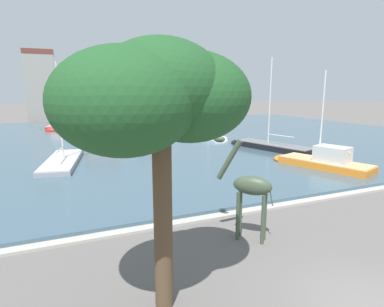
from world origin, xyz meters
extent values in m
cube|color=#3D5666|center=(0.00, 32.19, 0.14)|extent=(77.40, 49.48, 0.28)
cube|color=#ADA89E|center=(0.00, 7.20, 0.06)|extent=(77.40, 0.50, 0.12)
cylinder|color=#3D4C38|center=(-1.11, 4.95, 0.97)|extent=(0.14, 0.14, 1.94)
cylinder|color=#3D4C38|center=(-0.84, 5.21, 0.97)|extent=(0.14, 0.14, 1.94)
cylinder|color=#3D4C38|center=(-0.43, 4.25, 0.97)|extent=(0.14, 0.14, 1.94)
cylinder|color=#3D4C38|center=(-0.16, 4.51, 0.97)|extent=(0.14, 0.14, 1.94)
ellipsoid|color=#3D4C38|center=(-0.63, 4.73, 2.22)|extent=(1.45, 1.47, 0.74)
cylinder|color=#3D4C38|center=(-1.29, 5.40, 3.15)|extent=(0.86, 0.88, 1.66)
ellipsoid|color=#3D4C38|center=(-1.58, 5.70, 3.93)|extent=(0.50, 0.50, 0.25)
cone|color=#3D4C38|center=(-1.62, 5.66, 4.12)|extent=(0.05, 0.05, 0.14)
cone|color=#3D4C38|center=(-1.53, 5.74, 4.12)|extent=(0.05, 0.05, 0.14)
cylinder|color=#3D4C38|center=(-0.14, 4.22, 1.91)|extent=(0.18, 0.18, 0.79)
cube|color=red|center=(-7.74, 45.01, 0.38)|extent=(2.95, 5.30, 0.76)
ellipsoid|color=red|center=(-8.17, 42.67, 0.38)|extent=(2.17, 2.06, 0.72)
cube|color=#C7716E|center=(-7.74, 45.01, 0.79)|extent=(2.89, 5.20, 0.06)
cube|color=silver|center=(-7.68, 45.38, 1.36)|extent=(1.76, 1.99, 1.09)
cylinder|color=silver|center=(-7.81, 44.64, 4.21)|extent=(0.12, 0.12, 6.90)
cylinder|color=silver|center=(-7.66, 45.50, 1.66)|extent=(0.39, 1.74, 0.08)
cube|color=white|center=(8.50, 28.19, 0.29)|extent=(3.08, 5.56, 0.57)
ellipsoid|color=white|center=(9.05, 25.75, 0.29)|extent=(2.14, 2.18, 0.55)
cube|color=silver|center=(8.50, 28.19, 0.60)|extent=(3.02, 5.45, 0.06)
cylinder|color=silver|center=(8.59, 27.80, 3.62)|extent=(0.12, 0.12, 6.10)
cylinder|color=silver|center=(8.39, 28.70, 1.47)|extent=(0.48, 1.81, 0.08)
cube|color=#236B42|center=(12.95, 50.68, 0.42)|extent=(3.80, 7.79, 0.84)
ellipsoid|color=#236B42|center=(13.66, 54.16, 0.42)|extent=(2.60, 2.99, 0.80)
cube|color=gray|center=(12.95, 50.68, 0.87)|extent=(3.73, 7.64, 0.06)
cylinder|color=silver|center=(13.07, 51.23, 5.25)|extent=(0.12, 0.12, 8.81)
cylinder|color=silver|center=(12.81, 49.95, 1.74)|extent=(0.60, 2.58, 0.08)
cube|color=black|center=(11.16, 19.03, 0.40)|extent=(4.23, 8.27, 0.80)
ellipsoid|color=black|center=(10.09, 22.68, 0.40)|extent=(2.57, 3.21, 0.76)
cube|color=slate|center=(11.16, 19.03, 0.83)|extent=(4.14, 8.10, 0.06)
cylinder|color=silver|center=(10.99, 19.61, 4.77)|extent=(0.12, 0.12, 7.94)
cylinder|color=silver|center=(11.38, 18.26, 1.70)|extent=(0.86, 2.71, 0.08)
cube|color=orange|center=(10.23, 11.75, 0.38)|extent=(4.10, 6.75, 0.76)
ellipsoid|color=orange|center=(9.26, 14.62, 0.38)|extent=(2.57, 2.75, 0.72)
cube|color=#E2A56E|center=(10.23, 11.75, 0.79)|extent=(4.02, 6.62, 0.06)
cube|color=silver|center=(10.39, 11.29, 1.37)|extent=(2.15, 2.61, 1.09)
cylinder|color=silver|center=(10.08, 12.20, 3.96)|extent=(0.12, 0.12, 6.40)
cylinder|color=silver|center=(10.44, 11.14, 1.66)|extent=(0.79, 2.15, 0.08)
cube|color=navy|center=(6.95, 41.72, 0.30)|extent=(2.06, 5.58, 0.60)
ellipsoid|color=navy|center=(7.16, 44.31, 0.30)|extent=(1.62, 2.02, 0.57)
cube|color=slate|center=(6.95, 41.72, 0.63)|extent=(2.02, 5.47, 0.06)
cube|color=#9E7047|center=(6.92, 41.31, 1.21)|extent=(1.29, 2.00, 1.11)
cylinder|color=silver|center=(6.98, 42.13, 4.97)|extent=(0.12, 0.12, 8.75)
cylinder|color=silver|center=(6.91, 41.18, 1.50)|extent=(0.23, 1.91, 0.08)
cube|color=#939399|center=(-7.27, 20.51, 0.30)|extent=(3.56, 8.27, 0.60)
ellipsoid|color=#939399|center=(-6.62, 24.26, 0.30)|extent=(2.46, 3.11, 0.57)
cube|color=#B1B1B5|center=(-7.27, 20.51, 0.63)|extent=(3.49, 8.11, 0.06)
cylinder|color=silver|center=(-7.17, 21.10, 4.25)|extent=(0.12, 0.12, 7.29)
cylinder|color=silver|center=(-7.41, 19.72, 1.50)|extent=(0.56, 2.78, 0.08)
cylinder|color=brown|center=(-4.95, 2.36, 2.38)|extent=(0.49, 0.49, 4.77)
ellipsoid|color=#1E4C23|center=(-4.95, 2.36, 5.86)|extent=(3.13, 3.13, 2.34)
ellipsoid|color=#1E4C23|center=(-4.15, 2.47, 5.62)|extent=(3.10, 3.10, 2.32)
ellipsoid|color=#1E4C23|center=(-5.88, 2.08, 5.53)|extent=(3.29, 3.29, 2.47)
cube|color=gray|center=(-9.89, 60.78, 6.03)|extent=(5.01, 6.14, 12.07)
cube|color=brown|center=(-9.89, 60.78, 12.47)|extent=(5.11, 6.26, 0.80)
cube|color=tan|center=(0.48, 62.46, 4.74)|extent=(6.30, 7.75, 9.48)
cube|color=#42424C|center=(0.48, 62.46, 9.88)|extent=(6.43, 7.91, 0.80)
cube|color=tan|center=(10.81, 59.23, 3.83)|extent=(5.99, 5.77, 7.67)
cube|color=#51281E|center=(10.81, 59.23, 8.07)|extent=(6.11, 5.88, 0.80)
camera|label=1|loc=(-7.23, -5.04, 5.79)|focal=29.54mm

